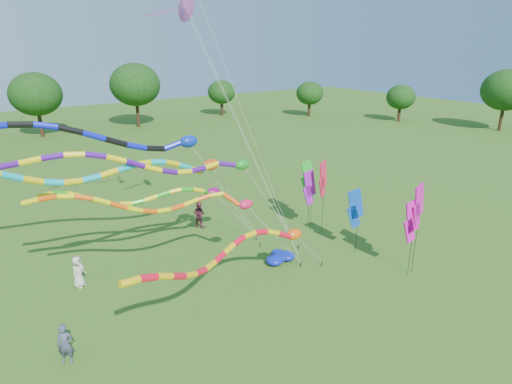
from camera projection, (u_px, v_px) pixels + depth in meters
ground at (315, 309)px, 20.54m from camera, size 160.00×160.00×0.00m
tree_ring at (302, 203)px, 18.92m from camera, size 119.45×119.58×9.67m
tube_kite_red at (245, 248)px, 18.80m from camera, size 12.24×3.56×5.56m
tube_kite_orange at (174, 203)px, 20.41m from camera, size 12.74×3.12×6.64m
tube_kite_purple at (160, 164)px, 20.37m from camera, size 15.50×1.93×8.41m
tube_kite_blue at (82, 137)px, 20.16m from camera, size 17.67×3.52×9.77m
tube_kite_cyan at (149, 169)px, 20.61m from camera, size 14.34×2.74×8.31m
tube_kite_green at (161, 195)px, 22.61m from camera, size 12.10×1.08×6.36m
delta_kite_high_c at (184, 8)px, 20.21m from camera, size 7.22×3.98×14.72m
banner_pole_magenta_b at (418, 206)px, 22.38m from camera, size 1.16×0.26×5.30m
banner_pole_violet at (309, 188)px, 28.04m from camera, size 1.16×0.09×4.37m
banner_pole_red at (323, 179)px, 27.34m from camera, size 1.11×0.50×5.13m
banner_pole_blue_b at (355, 209)px, 25.13m from camera, size 1.14×0.39×4.15m
banner_pole_magenta_a at (411, 222)px, 22.48m from camera, size 1.16×0.19×4.48m
banner_pole_green at (307, 178)px, 29.11m from camera, size 1.16×0.12×4.70m
blue_nylon_heap at (279, 259)px, 24.80m from camera, size 1.51×1.88×0.54m
person_a at (78, 272)px, 22.20m from camera, size 1.00×0.98×1.74m
person_b at (65, 344)px, 16.87m from camera, size 0.76×0.69×1.73m
person_c at (199, 215)px, 29.45m from camera, size 1.07×1.14×1.86m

